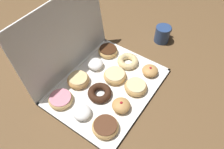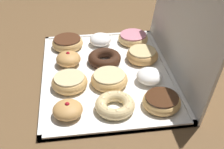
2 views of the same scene
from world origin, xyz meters
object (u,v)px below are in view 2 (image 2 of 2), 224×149
at_px(glazed_ring_donut_9, 142,55).
at_px(glazed_ring_donut_2, 70,82).
at_px(donut_box, 107,74).
at_px(glazed_ring_donut_6, 110,79).
at_px(cruller_donut_7, 116,105).
at_px(chocolate_frosted_donut_0, 68,43).
at_px(jelly_filled_donut_1, 68,59).
at_px(chocolate_frosted_donut_11, 162,101).
at_px(jelly_filled_donut_3, 68,110).
at_px(powdered_filled_donut_10, 149,76).
at_px(chocolate_cake_ring_donut_5, 104,58).
at_px(powdered_filled_donut_4, 100,40).
at_px(pink_frosted_donut_8, 133,38).

bearing_deg(glazed_ring_donut_9, glazed_ring_donut_2, -64.01).
height_order(donut_box, glazed_ring_donut_2, glazed_ring_donut_2).
relative_size(glazed_ring_donut_6, cruller_donut_7, 1.03).
xyz_separation_m(donut_box, glazed_ring_donut_9, (-0.06, 0.13, 0.03)).
height_order(donut_box, glazed_ring_donut_9, glazed_ring_donut_9).
bearing_deg(donut_box, chocolate_frosted_donut_0, -146.85).
height_order(chocolate_frosted_donut_0, jelly_filled_donut_1, jelly_filled_donut_1).
bearing_deg(chocolate_frosted_donut_11, glazed_ring_donut_9, 179.95).
distance_m(jelly_filled_donut_3, chocolate_frosted_donut_11, 0.26).
relative_size(chocolate_frosted_donut_0, glazed_ring_donut_6, 0.99).
bearing_deg(powdered_filled_donut_10, glazed_ring_donut_9, 177.24).
bearing_deg(jelly_filled_donut_1, powdered_filled_donut_10, 61.37).
bearing_deg(glazed_ring_donut_9, chocolate_frosted_donut_11, -0.05).
relative_size(chocolate_frosted_donut_0, glazed_ring_donut_2, 1.04).
bearing_deg(glazed_ring_donut_2, chocolate_frosted_donut_11, 63.35).
distance_m(glazed_ring_donut_2, glazed_ring_donut_6, 0.13).
height_order(chocolate_cake_ring_donut_5, cruller_donut_7, same).
height_order(jelly_filled_donut_1, glazed_ring_donut_9, jelly_filled_donut_1).
distance_m(jelly_filled_donut_3, glazed_ring_donut_9, 0.37).
bearing_deg(cruller_donut_7, powdered_filled_donut_10, 133.51).
bearing_deg(powdered_filled_donut_4, jelly_filled_donut_1, -43.49).
distance_m(donut_box, chocolate_frosted_donut_11, 0.23).
relative_size(powdered_filled_donut_4, cruller_donut_7, 0.73).
distance_m(glazed_ring_donut_9, powdered_filled_donut_10, 0.13).
bearing_deg(pink_frosted_donut_8, powdered_filled_donut_4, -89.50).
bearing_deg(powdered_filled_donut_10, cruller_donut_7, -46.49).
bearing_deg(chocolate_frosted_donut_11, jelly_filled_donut_3, -89.56).
relative_size(donut_box, glazed_ring_donut_6, 4.73).
relative_size(donut_box, chocolate_cake_ring_donut_5, 4.80).
distance_m(jelly_filled_donut_3, chocolate_cake_ring_donut_5, 0.29).
height_order(cruller_donut_7, pink_frosted_donut_8, same).
bearing_deg(glazed_ring_donut_6, cruller_donut_7, 0.03).
height_order(glazed_ring_donut_6, pink_frosted_donut_8, glazed_ring_donut_6).
bearing_deg(glazed_ring_donut_2, jelly_filled_donut_1, -179.75).
bearing_deg(jelly_filled_donut_3, cruller_donut_7, 92.64).
distance_m(jelly_filled_donut_3, powdered_filled_donut_10, 0.29).
relative_size(powdered_filled_donut_4, chocolate_cake_ring_donut_5, 0.72).
bearing_deg(cruller_donut_7, powdered_filled_donut_4, -179.20).
distance_m(glazed_ring_donut_2, powdered_filled_donut_4, 0.28).
bearing_deg(chocolate_frosted_donut_11, powdered_filled_donut_4, -160.64).
height_order(glazed_ring_donut_9, powdered_filled_donut_10, powdered_filled_donut_10).
distance_m(jelly_filled_donut_1, glazed_ring_donut_9, 0.26).
height_order(cruller_donut_7, glazed_ring_donut_9, glazed_ring_donut_9).
height_order(donut_box, cruller_donut_7, cruller_donut_7).
bearing_deg(powdered_filled_donut_4, cruller_donut_7, 0.80).
relative_size(jelly_filled_donut_1, pink_frosted_donut_8, 0.73).
distance_m(chocolate_cake_ring_donut_5, cruller_donut_7, 0.25).
xyz_separation_m(jelly_filled_donut_1, cruller_donut_7, (0.25, 0.13, -0.01)).
bearing_deg(glazed_ring_donut_6, powdered_filled_donut_10, 87.81).
distance_m(jelly_filled_donut_1, powdered_filled_donut_10, 0.29).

